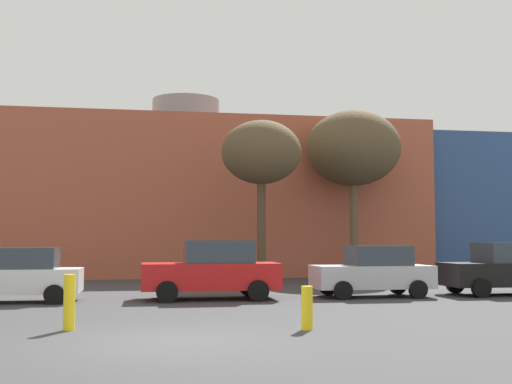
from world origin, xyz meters
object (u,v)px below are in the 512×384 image
at_px(bare_tree_0, 353,149).
at_px(bollard_yellow_0, 69,302).
at_px(parked_car_3, 373,271).
at_px(bollard_yellow_1, 307,308).
at_px(parked_car_2, 213,270).
at_px(parked_car_1, 19,275).
at_px(bare_tree_1, 261,154).
at_px(parked_car_4, 505,269).

distance_m(bare_tree_0, bollard_yellow_0, 20.15).
bearing_deg(parked_car_3, bollard_yellow_1, 60.52).
relative_size(parked_car_2, parked_car_3, 1.11).
bearing_deg(parked_car_3, parked_car_1, 0.00).
height_order(parked_car_2, bollard_yellow_1, parked_car_2).
distance_m(parked_car_2, bare_tree_1, 8.59).
bearing_deg(bare_tree_1, parked_car_2, -112.52).
xyz_separation_m(parked_car_3, bollard_yellow_1, (-4.09, -7.23, -0.39)).
xyz_separation_m(parked_car_2, bollard_yellow_1, (1.30, -7.23, -0.48)).
distance_m(parked_car_2, bollard_yellow_0, 7.44).
distance_m(parked_car_3, bare_tree_0, 10.90).
distance_m(parked_car_1, bare_tree_1, 11.94).
relative_size(parked_car_1, bare_tree_1, 0.54).
height_order(parked_car_2, bare_tree_0, bare_tree_0).
relative_size(parked_car_1, parked_car_4, 0.92).
distance_m(parked_car_1, parked_car_2, 5.92).
bearing_deg(parked_car_3, parked_car_4, 180.00).
height_order(parked_car_3, bare_tree_1, bare_tree_1).
distance_m(parked_car_4, bollard_yellow_0, 15.25).
relative_size(bare_tree_0, bollard_yellow_1, 8.96).
bearing_deg(parked_car_1, parked_car_2, -180.00).
bearing_deg(bare_tree_1, parked_car_3, -68.42).
bearing_deg(bollard_yellow_0, bare_tree_0, 53.86).
bearing_deg(parked_car_2, parked_car_1, 0.00).
distance_m(parked_car_4, bare_tree_0, 10.89).
height_order(bare_tree_0, bollard_yellow_1, bare_tree_0).
distance_m(parked_car_3, parked_car_4, 4.77).
xyz_separation_m(parked_car_2, parked_car_3, (5.38, -0.00, -0.09)).
relative_size(parked_car_1, bare_tree_0, 0.47).
relative_size(bare_tree_0, bare_tree_1, 1.16).
bearing_deg(parked_car_4, parked_car_3, -0.00).
bearing_deg(bare_tree_1, bollard_yellow_0, -116.05).
bearing_deg(bollard_yellow_1, parked_car_3, 60.52).
bearing_deg(bollard_yellow_1, parked_car_1, 134.96).
xyz_separation_m(bare_tree_0, bare_tree_1, (-4.98, -2.49, -0.68)).
bearing_deg(parked_car_3, bare_tree_0, -104.48).
relative_size(parked_car_3, bare_tree_1, 0.55).
distance_m(parked_car_1, parked_car_3, 11.30).
bearing_deg(bollard_yellow_1, bare_tree_0, 68.50).
height_order(bollard_yellow_0, bollard_yellow_1, bollard_yellow_0).
bearing_deg(parked_car_4, bare_tree_0, -75.19).
xyz_separation_m(parked_car_1, bollard_yellow_0, (2.27, -6.47, -0.24)).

